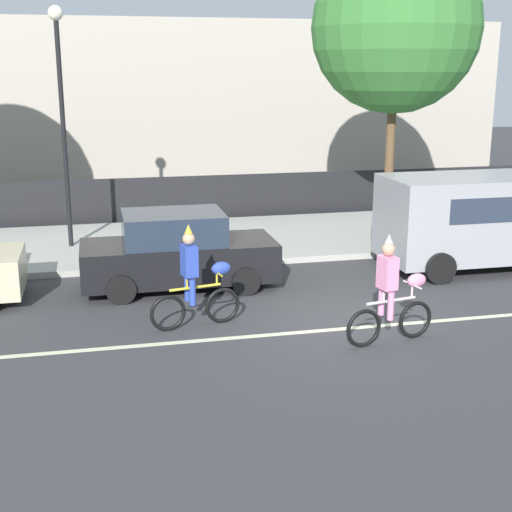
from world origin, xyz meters
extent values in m
plane|color=#38383A|center=(0.00, 0.00, 0.00)|extent=(80.00, 80.00, 0.00)
cube|color=beige|center=(0.00, -0.50, 0.00)|extent=(36.00, 0.14, 0.01)
cube|color=#ADAAA3|center=(0.00, 6.50, 0.07)|extent=(60.00, 5.00, 0.15)
cube|color=black|center=(0.00, 9.40, 0.70)|extent=(40.00, 0.08, 1.40)
cube|color=#B2A899|center=(-2.74, 18.00, 3.14)|extent=(28.00, 8.00, 6.29)
torus|color=black|center=(-2.19, 0.32, 0.33)|extent=(0.67, 0.20, 0.67)
torus|color=black|center=(-3.22, 0.11, 0.33)|extent=(0.67, 0.20, 0.67)
cylinder|color=gold|center=(-2.70, 0.21, 0.75)|extent=(0.96, 0.24, 0.05)
cylinder|color=gold|center=(-2.85, 0.18, 0.84)|extent=(0.04, 0.04, 0.18)
cylinder|color=gold|center=(-2.29, 0.30, 0.86)|extent=(0.04, 0.04, 0.23)
cylinder|color=gold|center=(-2.29, 0.30, 0.98)|extent=(0.13, 0.50, 0.03)
ellipsoid|color=#2D47B2|center=(-2.21, 0.31, 1.05)|extent=(0.39, 0.27, 0.24)
cube|color=#2D47B2|center=(-2.80, 0.19, 1.26)|extent=(0.30, 0.36, 0.56)
sphere|color=tan|center=(-2.80, 0.19, 1.66)|extent=(0.22, 0.22, 0.22)
cone|color=gold|center=(-2.80, 0.19, 1.84)|extent=(0.14, 0.14, 0.16)
cylinder|color=#2D47B2|center=(-2.77, 0.06, 0.71)|extent=(0.11, 0.11, 0.48)
cylinder|color=#2D47B2|center=(-2.83, 0.33, 0.71)|extent=(0.11, 0.11, 0.48)
torus|color=black|center=(0.95, -1.18, 0.33)|extent=(0.67, 0.20, 0.67)
torus|color=black|center=(-0.08, -1.38, 0.33)|extent=(0.67, 0.20, 0.67)
cylinder|color=silver|center=(0.43, -1.28, 0.75)|extent=(0.96, 0.23, 0.05)
cylinder|color=silver|center=(0.28, -1.31, 0.84)|extent=(0.04, 0.04, 0.18)
cylinder|color=silver|center=(0.84, -1.20, 0.86)|extent=(0.04, 0.04, 0.23)
cylinder|color=silver|center=(0.84, -1.20, 0.98)|extent=(0.13, 0.50, 0.03)
ellipsoid|color=pink|center=(0.93, -1.19, 1.05)|extent=(0.39, 0.27, 0.24)
cube|color=pink|center=(0.33, -1.30, 1.26)|extent=(0.30, 0.36, 0.56)
sphere|color=tan|center=(0.33, -1.30, 1.66)|extent=(0.22, 0.22, 0.22)
cone|color=silver|center=(0.33, -1.30, 1.84)|extent=(0.14, 0.14, 0.16)
cylinder|color=pink|center=(0.36, -1.44, 0.71)|extent=(0.11, 0.11, 0.48)
cylinder|color=pink|center=(0.31, -1.17, 0.71)|extent=(0.11, 0.11, 0.48)
cube|color=#99999E|center=(4.58, 2.70, 1.23)|extent=(5.00, 2.00, 1.90)
cube|color=#283342|center=(4.98, 2.70, 1.58)|extent=(3.90, 2.02, 0.56)
cylinder|color=black|center=(2.88, 1.70, 0.35)|extent=(0.70, 0.22, 0.70)
cylinder|color=black|center=(2.88, 3.70, 0.35)|extent=(0.70, 0.22, 0.70)
cube|color=black|center=(-2.70, 2.70, 0.60)|extent=(4.10, 1.72, 0.80)
cube|color=#232D3D|center=(-2.80, 2.70, 1.32)|extent=(2.10, 1.58, 0.64)
cylinder|color=black|center=(-1.43, 1.84, 0.30)|extent=(0.60, 0.20, 0.60)
cylinder|color=black|center=(-1.43, 3.56, 0.30)|extent=(0.60, 0.20, 0.60)
cylinder|color=black|center=(-3.97, 1.84, 0.30)|extent=(0.60, 0.20, 0.60)
cylinder|color=black|center=(-3.97, 3.56, 0.30)|extent=(0.60, 0.20, 0.60)
cylinder|color=black|center=(-5.04, 6.41, 2.90)|extent=(0.12, 0.12, 5.50)
sphere|color=#EAEACC|center=(-5.04, 6.41, 5.83)|extent=(0.36, 0.36, 0.36)
cylinder|color=brown|center=(3.30, 5.67, 2.10)|extent=(0.24, 0.24, 3.90)
sphere|color=#387A33|center=(3.30, 5.67, 5.55)|extent=(4.29, 4.29, 4.29)
camera|label=1|loc=(-4.36, -11.96, 4.57)|focal=50.00mm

